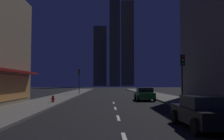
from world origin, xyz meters
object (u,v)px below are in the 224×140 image
Objects in this scene: car_parked_near at (204,112)px; car_parked_far at (144,94)px; traffic_light_near_right at (182,68)px; traffic_light_far_left at (79,76)px; fire_hydrant_far_left at (53,99)px.

car_parked_near and car_parked_far have the same top height.
traffic_light_near_right is at bearing -76.59° from car_parked_far.
traffic_light_far_left is at bearing 106.15° from car_parked_near.
car_parked_near is at bearing -73.85° from traffic_light_far_left.
traffic_light_far_left is (0.40, 18.30, 2.74)m from fire_hydrant_far_left.
car_parked_far is 8.55m from traffic_light_near_right.
fire_hydrant_far_left is 12.41m from traffic_light_near_right.
fire_hydrant_far_left is 0.16× the size of traffic_light_far_left.
car_parked_far is at bearing 90.00° from car_parked_near.
fire_hydrant_far_left is at bearing 160.42° from traffic_light_near_right.
car_parked_near is 32.80m from traffic_light_far_left.
traffic_light_far_left is at bearing 88.75° from fire_hydrant_far_left.
fire_hydrant_far_left is (-9.50, 13.12, -0.29)m from car_parked_near.
car_parked_far is 17.20m from traffic_light_far_left.
traffic_light_far_left is (-9.10, 14.39, 2.45)m from car_parked_far.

